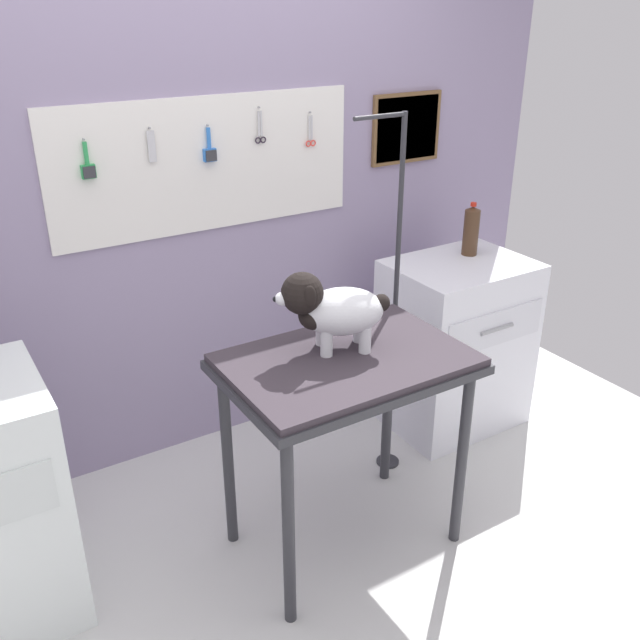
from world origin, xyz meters
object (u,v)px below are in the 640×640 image
object	(u,v)px
cabinet_right	(455,344)
soda_bottle	(471,231)
grooming_arm	(393,319)
grooming_table	(346,380)
dog	(331,308)

from	to	relation	value
cabinet_right	soda_bottle	size ratio (longest dim) A/B	3.32
cabinet_right	grooming_arm	bearing A→B (deg)	-164.06
grooming_table	soda_bottle	bearing A→B (deg)	26.51
grooming_arm	cabinet_right	bearing A→B (deg)	15.94
dog	soda_bottle	world-z (taller)	dog
grooming_table	grooming_arm	world-z (taller)	grooming_arm
grooming_arm	cabinet_right	size ratio (longest dim) A/B	1.88
cabinet_right	soda_bottle	bearing A→B (deg)	34.38
grooming_table	dog	size ratio (longest dim) A/B	2.14
grooming_arm	soda_bottle	size ratio (longest dim) A/B	6.23
grooming_table	soda_bottle	distance (m)	1.27
grooming_arm	dog	xyz separation A→B (m)	(-0.48, -0.24, 0.26)
grooming_table	soda_bottle	size ratio (longest dim) A/B	3.40
grooming_arm	soda_bottle	bearing A→B (deg)	19.63
grooming_arm	grooming_table	bearing A→B (deg)	-145.13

